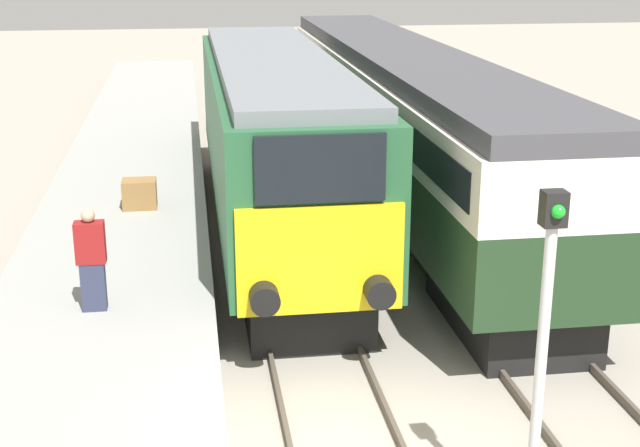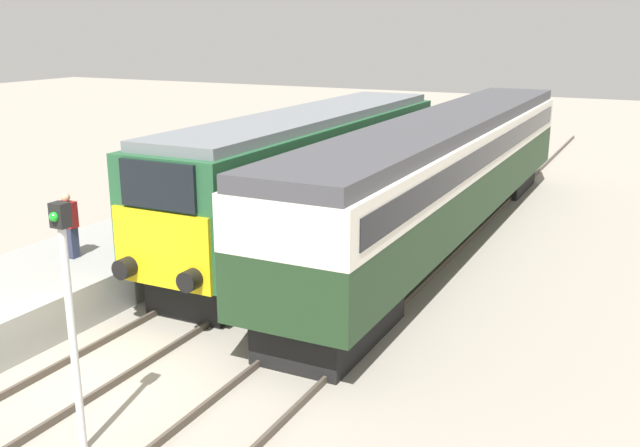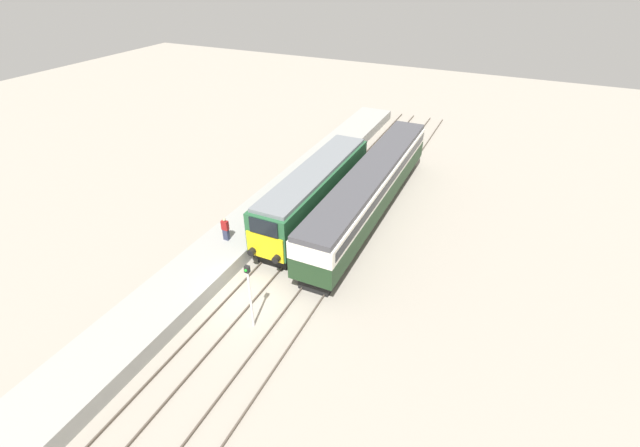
% 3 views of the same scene
% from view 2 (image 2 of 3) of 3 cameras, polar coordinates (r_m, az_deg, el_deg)
% --- Properties ---
extents(ground_plane, '(120.00, 120.00, 0.00)m').
position_cam_2_polar(ground_plane, '(14.24, -18.70, -11.85)').
color(ground_plane, gray).
extents(platform_left, '(3.50, 50.00, 0.96)m').
position_cam_2_polar(platform_left, '(21.74, -10.21, -0.38)').
color(platform_left, gray).
rests_on(platform_left, ground_plane).
extents(rails_near_track, '(1.51, 60.00, 0.14)m').
position_cam_2_polar(rails_near_track, '(17.72, -7.29, -5.36)').
color(rails_near_track, '#4C4238').
rests_on(rails_near_track, ground_plane).
extents(rails_far_track, '(1.50, 60.00, 0.14)m').
position_cam_2_polar(rails_far_track, '(16.19, 2.88, -7.32)').
color(rails_far_track, '#4C4238').
rests_on(rails_far_track, ground_plane).
extents(locomotive, '(2.70, 14.08, 3.99)m').
position_cam_2_polar(locomotive, '(20.76, -0.77, 4.07)').
color(locomotive, black).
rests_on(locomotive, ground_plane).
extents(passenger_carriage, '(2.75, 20.25, 3.82)m').
position_cam_2_polar(passenger_carriage, '(21.61, 10.15, 4.60)').
color(passenger_carriage, black).
rests_on(passenger_carriage, ground_plane).
extents(person_on_platform, '(0.44, 0.26, 1.59)m').
position_cam_2_polar(person_on_platform, '(18.02, -19.48, -0.18)').
color(person_on_platform, '#2D334C').
rests_on(person_on_platform, platform_left).
extents(signal_post, '(0.24, 0.28, 3.96)m').
position_cam_2_polar(signal_post, '(11.13, -19.41, -6.48)').
color(signal_post, silver).
rests_on(signal_post, ground_plane).
extents(luggage_crate, '(0.70, 0.56, 0.60)m').
position_cam_2_polar(luggage_crate, '(21.84, -8.45, 1.90)').
color(luggage_crate, olive).
rests_on(luggage_crate, platform_left).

